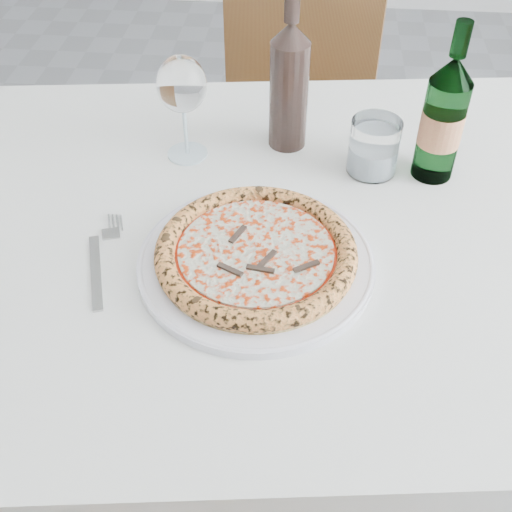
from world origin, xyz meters
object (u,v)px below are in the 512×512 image
object	(u,v)px
wine_glass	(182,87)
plate	(256,262)
chair_far	(290,107)
dining_table	(262,259)
tumbler	(373,150)
wine_bottle	(289,84)
beer_bottle	(443,119)
pizza	(256,253)

from	to	relation	value
wine_glass	plate	bearing A→B (deg)	-61.38
chair_far	wine_glass	xyz separation A→B (m)	(-0.16, -0.56, 0.36)
wine_glass	chair_far	bearing A→B (deg)	74.00
dining_table	tumbler	xyz separation A→B (m)	(0.18, 0.16, 0.12)
dining_table	wine_bottle	bearing A→B (deg)	83.51
wine_glass	beer_bottle	bearing A→B (deg)	-2.23
tumbler	dining_table	bearing A→B (deg)	-138.17
plate	wine_glass	world-z (taller)	wine_glass
tumbler	beer_bottle	size ratio (longest dim) A/B	0.35
pizza	wine_glass	distance (m)	0.33
tumbler	wine_glass	bearing A→B (deg)	177.12
wine_glass	tumbler	size ratio (longest dim) A/B	1.96
plate	tumbler	xyz separation A→B (m)	(0.18, 0.26, 0.03)
dining_table	pizza	size ratio (longest dim) A/B	5.62
plate	beer_bottle	world-z (taller)	beer_bottle
dining_table	wine_glass	size ratio (longest dim) A/B	8.81
dining_table	plate	bearing A→B (deg)	-90.00
tumbler	wine_bottle	bearing A→B (deg)	154.84
dining_table	wine_glass	distance (m)	0.32
pizza	wine_bottle	bearing A→B (deg)	85.47
wine_glass	beer_bottle	world-z (taller)	beer_bottle
pizza	wine_bottle	distance (m)	0.34
wine_glass	wine_bottle	world-z (taller)	wine_bottle
beer_bottle	plate	bearing A→B (deg)	-137.39
wine_bottle	wine_glass	bearing A→B (deg)	-162.82
tumbler	pizza	bearing A→B (deg)	-124.41
chair_far	pizza	xyz separation A→B (m)	(-0.01, -0.84, 0.25)
wine_bottle	beer_bottle	bearing A→B (deg)	-15.63
dining_table	plate	distance (m)	0.13
chair_far	wine_bottle	size ratio (longest dim) A/B	3.35
beer_bottle	wine_bottle	world-z (taller)	wine_bottle
plate	tumbler	bearing A→B (deg)	55.60
tumbler	wine_bottle	xyz separation A→B (m)	(-0.15, 0.07, 0.08)
chair_far	pizza	world-z (taller)	chair_far
plate	dining_table	bearing A→B (deg)	90.00
chair_far	tumbler	xyz separation A→B (m)	(0.16, -0.58, 0.26)
pizza	wine_glass	size ratio (longest dim) A/B	1.57
plate	pizza	bearing A→B (deg)	147.99
wine_bottle	dining_table	bearing A→B (deg)	-96.49
wine_glass	beer_bottle	xyz separation A→B (m)	(0.43, -0.02, -0.03)
plate	tumbler	size ratio (longest dim) A/B	3.62
chair_far	wine_bottle	world-z (taller)	wine_bottle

